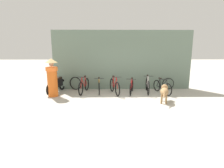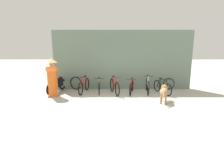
{
  "view_description": "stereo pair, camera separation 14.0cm",
  "coord_description": "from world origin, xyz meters",
  "views": [
    {
      "loc": [
        -0.71,
        -6.62,
        2.21
      ],
      "look_at": [
        -0.59,
        1.1,
        0.65
      ],
      "focal_mm": 28.0,
      "sensor_mm": 36.0,
      "label": 1
    },
    {
      "loc": [
        -0.57,
        -6.62,
        2.21
      ],
      "look_at": [
        -0.59,
        1.1,
        0.65
      ],
      "focal_mm": 28.0,
      "sensor_mm": 36.0,
      "label": 2
    }
  ],
  "objects": [
    {
      "name": "bicycle_2",
      "position": [
        -0.45,
        1.85,
        0.37
      ],
      "size": [
        0.55,
        1.64,
        0.91
      ],
      "rotation": [
        0.0,
        0.0,
        -1.32
      ],
      "color": "black",
      "rests_on": "ground"
    },
    {
      "name": "bicycle_4",
      "position": [
        1.24,
        2.06,
        0.38
      ],
      "size": [
        0.46,
        1.73,
        0.92
      ],
      "rotation": [
        0.0,
        0.0,
        -1.7
      ],
      "color": "black",
      "rests_on": "ground"
    },
    {
      "name": "bicycle_0",
      "position": [
        -2.0,
        2.08,
        0.36
      ],
      "size": [
        0.46,
        1.7,
        0.88
      ],
      "rotation": [
        0.0,
        0.0,
        -1.73
      ],
      "color": "black",
      "rests_on": "ground"
    },
    {
      "name": "person_in_robes",
      "position": [
        -3.37,
        1.44,
        0.94
      ],
      "size": [
        0.79,
        0.79,
        1.78
      ],
      "rotation": [
        0.0,
        0.0,
        2.53
      ],
      "color": "orange",
      "rests_on": "ground"
    },
    {
      "name": "stray_dog",
      "position": [
        1.6,
        0.47,
        0.46
      ],
      "size": [
        0.58,
        1.22,
        0.69
      ],
      "rotation": [
        0.0,
        0.0,
        1.25
      ],
      "color": "#997247",
      "rests_on": "ground"
    },
    {
      "name": "bicycle_5",
      "position": [
        1.94,
        1.9,
        0.33
      ],
      "size": [
        0.58,
        1.51,
        0.79
      ],
      "rotation": [
        0.0,
        0.0,
        -1.27
      ],
      "color": "black",
      "rests_on": "ground"
    },
    {
      "name": "ground_plane",
      "position": [
        0.0,
        0.0,
        0.0
      ],
      "size": [
        60.0,
        60.0,
        0.0
      ],
      "primitive_type": "plane",
      "color": "#B7B2A5"
    },
    {
      "name": "spare_tire_left",
      "position": [
        2.54,
        2.76,
        0.32
      ],
      "size": [
        0.64,
        0.07,
        0.64
      ],
      "rotation": [
        0.0,
        0.0,
        -0.05
      ],
      "color": "black",
      "rests_on": "ground"
    },
    {
      "name": "shop_wall_back",
      "position": [
        0.0,
        3.01,
        1.59
      ],
      "size": [
        7.54,
        0.2,
        3.19
      ],
      "color": "slate",
      "rests_on": "ground"
    },
    {
      "name": "bicycle_3",
      "position": [
        0.41,
        1.95,
        0.33
      ],
      "size": [
        0.49,
        1.54,
        0.79
      ],
      "rotation": [
        0.0,
        0.0,
        -1.79
      ],
      "color": "black",
      "rests_on": "ground"
    },
    {
      "name": "bicycle_1",
      "position": [
        -1.24,
        2.13,
        0.33
      ],
      "size": [
        0.46,
        1.58,
        0.79
      ],
      "rotation": [
        0.0,
        0.0,
        -1.51
      ],
      "color": "black",
      "rests_on": "ground"
    },
    {
      "name": "motorcycle",
      "position": [
        -3.42,
        2.14,
        0.44
      ],
      "size": [
        0.6,
        1.82,
        1.08
      ],
      "rotation": [
        0.0,
        0.0,
        -1.78
      ],
      "color": "black",
      "rests_on": "ground"
    },
    {
      "name": "spare_tire_right",
      "position": [
        -2.56,
        2.75,
        0.36
      ],
      "size": [
        0.69,
        0.29,
        0.72
      ],
      "rotation": [
        0.0,
        0.0,
        -0.35
      ],
      "color": "black",
      "rests_on": "ground"
    }
  ]
}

